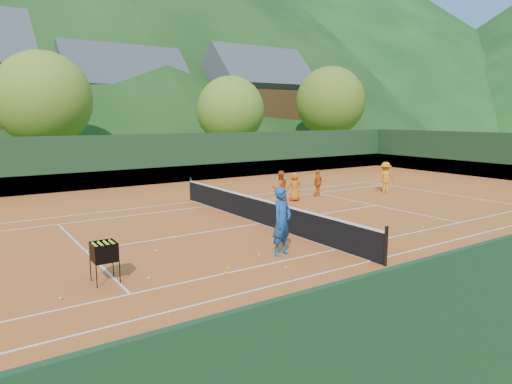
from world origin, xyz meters
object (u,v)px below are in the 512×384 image
coach (282,221)px  chalet_mid (124,108)px  student_d (385,177)px  student_b (318,183)px  ball_hopper (104,253)px  tennis_net (260,211)px  chalet_right (257,106)px  student_a (280,188)px  student_c (295,187)px

coach → chalet_mid: chalet_mid is taller
student_d → chalet_mid: 32.26m
student_b → chalet_mid: 30.94m
ball_hopper → student_d: bearing=17.9°
tennis_net → chalet_right: 36.37m
student_b → ball_hopper: student_b is taller
student_d → chalet_right: chalet_right is taller
chalet_right → coach: bearing=-122.9°
student_b → ball_hopper: (-12.46, -6.38, 0.07)m
coach → student_d: 12.67m
tennis_net → chalet_right: (20.00, 30.00, 4.74)m
student_a → student_b: 3.02m
student_b → student_a: bearing=-6.1°
student_b → chalet_right: bearing=-138.2°
student_a → coach: bearing=62.7°
student_c → chalet_mid: size_ratio=0.11×
student_a → chalet_right: 32.60m
coach → chalet_right: (21.72, 33.62, 4.24)m
coach → chalet_mid: bearing=59.3°
coach → student_d: coach is taller
student_a → student_c: student_a is taller
student_c → tennis_net: (-4.02, -2.99, -0.18)m
coach → student_a: (4.60, 6.24, -0.22)m
tennis_net → student_b: bearing=30.0°
student_b → ball_hopper: bearing=6.9°
student_d → student_a: bearing=17.7°
tennis_net → chalet_right: size_ratio=1.01×
student_a → student_d: bearing=-174.5°
chalet_mid → chalet_right: (14.00, -4.00, 0.27)m
coach → chalet_mid: size_ratio=0.16×
coach → tennis_net: size_ratio=0.17×
ball_hopper → chalet_right: (26.64, 33.02, 4.49)m
student_c → student_d: 5.57m
student_d → ball_hopper: bearing=39.2°
student_a → ball_hopper: bearing=39.7°
chalet_mid → chalet_right: bearing=-15.9°
student_a → chalet_mid: (3.11, 31.38, 4.19)m
coach → student_c: size_ratio=1.46×
student_a → chalet_right: chalet_right is taller
student_d → chalet_right: bearing=-89.4°
student_b → tennis_net: size_ratio=0.11×
student_b → student_d: student_d is taller
coach → student_c: coach is taller
chalet_mid → coach: bearing=-101.6°
student_c → chalet_right: chalet_right is taller
tennis_net → ball_hopper: tennis_net is taller
coach → tennis_net: coach is taller
student_b → student_d: 3.89m
student_a → ball_hopper: (-9.53, -5.64, -0.03)m
student_b → chalet_mid: (0.19, 30.64, 4.29)m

